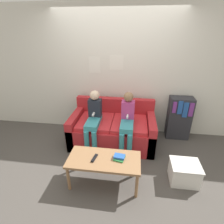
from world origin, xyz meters
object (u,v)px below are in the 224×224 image
person_left (94,118)px  person_right (127,120)px  coffee_table (104,161)px  bookshelf (179,118)px  couch (113,129)px  storage_box (184,172)px  tv_remote (94,158)px

person_left → person_right: bearing=-0.0°
coffee_table → bookshelf: 1.97m
couch → storage_box: bearing=-36.7°
tv_remote → person_right: bearing=75.9°
bookshelf → tv_remote: bearing=-135.0°
person_left → storage_box: bearing=-24.1°
coffee_table → person_left: 0.97m
tv_remote → bookshelf: bookshelf is taller
couch → bookshelf: bookshelf is taller
couch → storage_box: size_ratio=3.81×
couch → storage_box: couch is taller
couch → bookshelf: (1.35, 0.37, 0.16)m
coffee_table → person_right: person_right is taller
couch → person_left: (-0.34, -0.21, 0.35)m
coffee_table → storage_box: coffee_table is taller
person_left → tv_remote: person_left is taller
couch → person_left: size_ratio=1.46×
bookshelf → storage_box: (-0.13, -1.27, -0.29)m
coffee_table → person_right: 0.95m
person_left → bookshelf: bearing=19.0°
couch → person_right: bearing=-36.1°
tv_remote → bookshelf: 2.08m
person_right → bookshelf: size_ratio=1.23×
person_right → storage_box: person_right is taller
person_right → bookshelf: 1.22m
coffee_table → person_left: bearing=111.8°
storage_box → person_right: bearing=143.1°
person_left → person_right: person_left is taller
couch → person_right: size_ratio=1.47×
person_right → storage_box: 1.25m
coffee_table → tv_remote: 0.15m
couch → storage_box: 1.52m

